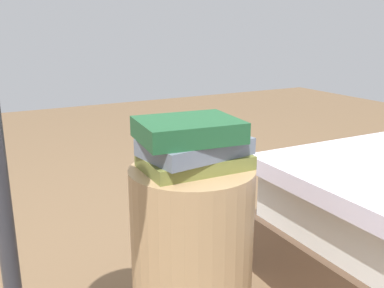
% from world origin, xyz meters
% --- Properties ---
extents(side_table, '(0.34, 0.34, 0.54)m').
position_xyz_m(side_table, '(0.00, 0.00, 0.27)').
color(side_table, tan).
rests_on(side_table, ground_plane).
extents(book_olive, '(0.28, 0.18, 0.04)m').
position_xyz_m(book_olive, '(-0.01, 0.00, 0.56)').
color(book_olive, olive).
rests_on(book_olive, side_table).
extents(book_slate, '(0.29, 0.22, 0.04)m').
position_xyz_m(book_slate, '(-0.01, 0.00, 0.60)').
color(book_slate, slate).
rests_on(book_slate, book_olive).
extents(book_forest, '(0.27, 0.23, 0.05)m').
position_xyz_m(book_forest, '(0.01, 0.00, 0.65)').
color(book_forest, '#1E512D').
rests_on(book_forest, book_slate).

